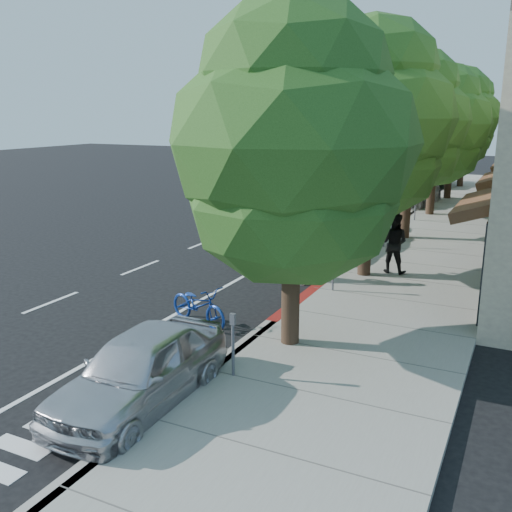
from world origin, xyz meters
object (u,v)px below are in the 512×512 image
Objects in this scene: street_tree_3 at (436,125)px; white_pickup at (414,192)px; street_tree_4 at (453,119)px; bicycle at (199,305)px; silver_suv at (304,227)px; street_tree_0 at (293,147)px; dark_suv_far at (433,173)px; street_tree_2 at (411,123)px; pedestrian at (393,243)px; near_car_a at (140,370)px; dark_sedan at (334,216)px; street_tree_5 at (466,117)px; street_tree_1 at (371,122)px; cyclist at (301,252)px.

street_tree_3 reaches higher than white_pickup.
street_tree_4 is 24.14m from bicycle.
street_tree_4 is 16.02m from silver_suv.
bicycle is at bearing 172.11° from street_tree_0.
street_tree_0 is 1.35× the size of dark_suv_far.
pedestrian is at bearing -82.26° from street_tree_2.
near_car_a is (-1.40, -15.50, -3.97)m from street_tree_2.
white_pickup is (1.70, 8.83, 0.00)m from dark_sedan.
street_tree_5 reaches higher than dark_sedan.
street_tree_1 is 15.72m from white_pickup.
street_tree_0 is 0.97× the size of street_tree_5.
dark_suv_far is at bearing 93.43° from street_tree_0.
dark_sedan is 6.86m from pedestrian.
street_tree_2 is at bearing 50.15° from silver_suv.
dark_suv_far is (-1.80, 12.00, -3.51)m from street_tree_3.
street_tree_5 is at bearing 90.00° from street_tree_4.
bicycle is (-2.57, -11.64, -4.15)m from street_tree_2.
street_tree_0 is 0.96× the size of street_tree_4.
street_tree_1 reaches higher than silver_suv.
street_tree_3 is 3.76× the size of cyclist.
bicycle is at bearing -98.30° from street_tree_3.
cyclist is 0.31× the size of silver_suv.
street_tree_3 is at bearing 90.00° from street_tree_0.
pedestrian is at bearing 77.36° from near_car_a.
street_tree_3 is at bearing 90.00° from street_tree_1.
street_tree_2 is 6.00m from street_tree_3.
street_tree_1 is at bearing -37.77° from silver_suv.
near_car_a is (-1.40, -33.50, -4.04)m from street_tree_5.
street_tree_5 is at bearing 13.85° from bicycle.
street_tree_4 is 1.19× the size of silver_suv.
silver_suv is at bearing -94.63° from dark_sedan.
white_pickup is at bearing -24.00° from cyclist.
pedestrian is (3.83, -2.13, 0.20)m from silver_suv.
street_tree_0 reaches higher than dark_sedan.
pedestrian is at bearing -73.98° from cyclist.
street_tree_1 reaches higher than street_tree_5.
street_tree_1 is at bearing -74.25° from cyclist.
street_tree_2 is 3.81× the size of cyclist.
bicycle is 11.95m from dark_sedan.
bicycle is (-0.97, -4.35, -0.48)m from cyclist.
street_tree_4 is (0.00, 18.00, -0.14)m from street_tree_1.
cyclist is at bearing -65.91° from silver_suv.
street_tree_0 is at bearing -90.00° from street_tree_2.
street_tree_5 is (0.00, 12.00, 0.30)m from street_tree_3.
silver_suv is (-3.10, 2.74, -3.90)m from street_tree_1.
dark_sedan is at bearing -104.84° from street_tree_4.
street_tree_0 is at bearing 67.46° from near_car_a.
white_pickup is 1.26× the size of near_car_a.
silver_suv reaches higher than white_pickup.
dark_suv_far is at bearing 17.31° from bicycle.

